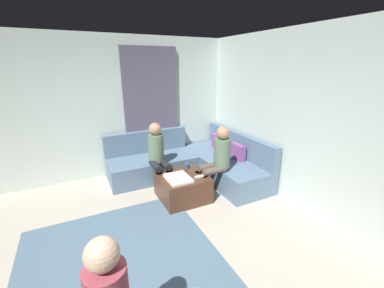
{
  "coord_description": "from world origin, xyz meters",
  "views": [
    {
      "loc": [
        1.98,
        -0.15,
        2.18
      ],
      "look_at": [
        -1.63,
        1.63,
        0.85
      ],
      "focal_mm": 22.86,
      "sensor_mm": 36.0,
      "label": 1
    }
  ],
  "objects_px": {
    "coffee_mug": "(187,166)",
    "person_on_couch_back": "(217,158)",
    "ottoman": "(183,187)",
    "game_remote": "(199,177)",
    "sectional_couch": "(193,163)",
    "person_on_couch_side": "(158,154)"
  },
  "relations": [
    {
      "from": "sectional_couch",
      "to": "person_on_couch_back",
      "type": "relative_size",
      "value": 2.12
    },
    {
      "from": "coffee_mug",
      "to": "person_on_couch_back",
      "type": "relative_size",
      "value": 0.08
    },
    {
      "from": "sectional_couch",
      "to": "coffee_mug",
      "type": "distance_m",
      "value": 0.64
    },
    {
      "from": "coffee_mug",
      "to": "person_on_couch_back",
      "type": "xyz_separation_m",
      "value": [
        0.31,
        0.42,
        0.19
      ]
    },
    {
      "from": "game_remote",
      "to": "person_on_couch_back",
      "type": "height_order",
      "value": "person_on_couch_back"
    },
    {
      "from": "ottoman",
      "to": "game_remote",
      "type": "distance_m",
      "value": 0.36
    },
    {
      "from": "sectional_couch",
      "to": "game_remote",
      "type": "xyz_separation_m",
      "value": [
        0.88,
        -0.33,
        0.15
      ]
    },
    {
      "from": "coffee_mug",
      "to": "person_on_couch_back",
      "type": "height_order",
      "value": "person_on_couch_back"
    },
    {
      "from": "ottoman",
      "to": "person_on_couch_side",
      "type": "distance_m",
      "value": 0.75
    },
    {
      "from": "ottoman",
      "to": "game_remote",
      "type": "bearing_deg",
      "value": 50.71
    },
    {
      "from": "ottoman",
      "to": "person_on_couch_side",
      "type": "xyz_separation_m",
      "value": [
        -0.56,
        -0.22,
        0.45
      ]
    },
    {
      "from": "person_on_couch_back",
      "to": "ottoman",
      "type": "bearing_deg",
      "value": 81.38
    },
    {
      "from": "ottoman",
      "to": "person_on_couch_back",
      "type": "xyz_separation_m",
      "value": [
        0.09,
        0.6,
        0.45
      ]
    },
    {
      "from": "ottoman",
      "to": "person_on_couch_back",
      "type": "bearing_deg",
      "value": 81.38
    },
    {
      "from": "sectional_couch",
      "to": "ottoman",
      "type": "xyz_separation_m",
      "value": [
        0.7,
        -0.55,
        -0.07
      ]
    },
    {
      "from": "ottoman",
      "to": "coffee_mug",
      "type": "relative_size",
      "value": 8.0
    },
    {
      "from": "coffee_mug",
      "to": "sectional_couch",
      "type": "bearing_deg",
      "value": 142.59
    },
    {
      "from": "ottoman",
      "to": "person_on_couch_side",
      "type": "bearing_deg",
      "value": -157.98
    },
    {
      "from": "person_on_couch_side",
      "to": "ottoman",
      "type": "bearing_deg",
      "value": 112.02
    },
    {
      "from": "coffee_mug",
      "to": "game_remote",
      "type": "relative_size",
      "value": 0.63
    },
    {
      "from": "game_remote",
      "to": "person_on_couch_side",
      "type": "xyz_separation_m",
      "value": [
        -0.74,
        -0.44,
        0.23
      ]
    },
    {
      "from": "ottoman",
      "to": "coffee_mug",
      "type": "xyz_separation_m",
      "value": [
        -0.22,
        0.18,
        0.26
      ]
    }
  ]
}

